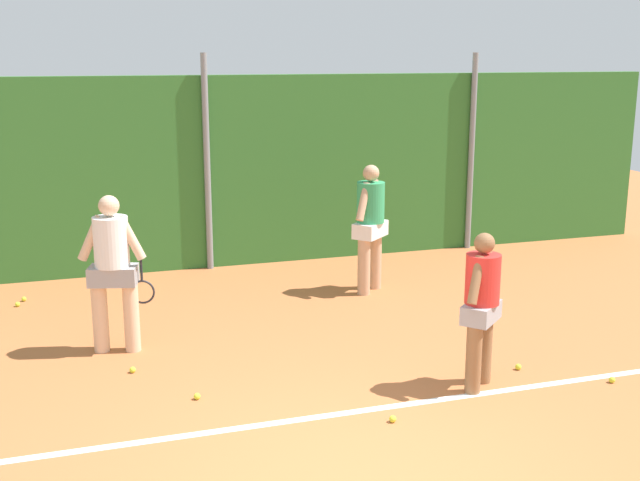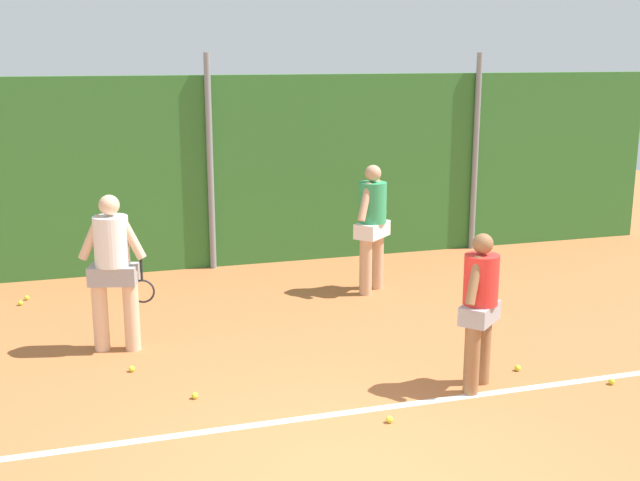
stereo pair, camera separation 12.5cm
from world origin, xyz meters
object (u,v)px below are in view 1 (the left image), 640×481
at_px(tennis_ball_8, 393,419).
at_px(tennis_ball_9, 18,304).
at_px(tennis_ball_6, 133,370).
at_px(tennis_ball_0, 471,289).
at_px(player_foreground_near, 482,302).
at_px(tennis_ball_2, 24,299).
at_px(tennis_ball_7, 612,380).
at_px(tennis_ball_5, 197,396).
at_px(player_midcourt, 113,265).
at_px(player_backcourt_far, 370,221).
at_px(tennis_ball_4, 518,367).

distance_m(tennis_ball_8, tennis_ball_9, 5.91).
bearing_deg(tennis_ball_6, tennis_ball_0, 17.64).
relative_size(tennis_ball_6, tennis_ball_8, 1.00).
relative_size(player_foreground_near, tennis_ball_2, 24.74).
xyz_separation_m(tennis_ball_6, tennis_ball_7, (4.77, -1.79, 0.00)).
relative_size(tennis_ball_2, tennis_ball_5, 1.00).
height_order(tennis_ball_2, tennis_ball_8, same).
bearing_deg(player_midcourt, tennis_ball_0, 24.56).
bearing_deg(tennis_ball_2, tennis_ball_7, -38.70).
height_order(tennis_ball_5, tennis_ball_6, same).
bearing_deg(tennis_ball_2, tennis_ball_0, -13.42).
bearing_deg(player_backcourt_far, tennis_ball_7, -113.70).
bearing_deg(tennis_ball_5, tennis_ball_6, 122.36).
bearing_deg(tennis_ball_5, tennis_ball_2, 114.72).
xyz_separation_m(player_backcourt_far, tennis_ball_0, (1.39, -0.48, -1.00)).
xyz_separation_m(player_backcourt_far, tennis_ball_7, (1.25, -3.83, -1.00)).
height_order(player_midcourt, tennis_ball_8, player_midcourt).
distance_m(tennis_ball_0, tennis_ball_9, 6.34).
bearing_deg(tennis_ball_7, tennis_ball_6, 159.46).
distance_m(player_backcourt_far, tennis_ball_8, 4.30).
relative_size(player_foreground_near, player_midcourt, 0.89).
height_order(tennis_ball_6, tennis_ball_7, same).
xyz_separation_m(tennis_ball_5, tennis_ball_9, (-1.87, 3.68, 0.00)).
bearing_deg(tennis_ball_0, tennis_ball_2, 166.58).
distance_m(tennis_ball_5, tennis_ball_7, 4.30).
bearing_deg(tennis_ball_2, tennis_ball_4, -38.69).
xyz_separation_m(player_foreground_near, tennis_ball_6, (-3.37, 1.45, -0.89)).
xyz_separation_m(player_foreground_near, player_midcourt, (-3.48, 2.17, 0.11)).
xyz_separation_m(tennis_ball_5, tennis_ball_6, (-0.56, 0.88, 0.00)).
height_order(tennis_ball_0, tennis_ball_4, same).
bearing_deg(tennis_ball_8, tennis_ball_7, 3.30).
relative_size(tennis_ball_2, tennis_ball_7, 1.00).
bearing_deg(tennis_ball_8, player_midcourt, 131.39).
bearing_deg(tennis_ball_8, tennis_ball_0, 52.50).
bearing_deg(tennis_ball_4, tennis_ball_6, 163.59).
xyz_separation_m(tennis_ball_5, tennis_ball_7, (4.21, -0.90, 0.00)).
distance_m(tennis_ball_0, tennis_ball_2, 6.32).
xyz_separation_m(player_midcourt, tennis_ball_4, (4.12, -1.90, -0.99)).
xyz_separation_m(tennis_ball_2, tennis_ball_8, (3.47, -4.96, 0.00)).
bearing_deg(tennis_ball_9, tennis_ball_6, -64.92).
height_order(tennis_ball_8, tennis_ball_9, same).
xyz_separation_m(tennis_ball_0, tennis_ball_6, (-4.91, -1.56, 0.00)).
bearing_deg(player_foreground_near, tennis_ball_6, 115.06).
distance_m(player_midcourt, tennis_ball_9, 2.61).
xyz_separation_m(player_backcourt_far, tennis_ball_8, (-1.29, -3.97, -1.00)).
height_order(tennis_ball_5, tennis_ball_7, same).
relative_size(player_midcourt, tennis_ball_4, 27.70).
distance_m(player_backcourt_far, tennis_ball_5, 4.28).
bearing_deg(player_backcourt_far, tennis_ball_9, 129.32).
height_order(player_backcourt_far, tennis_ball_2, player_backcourt_far).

